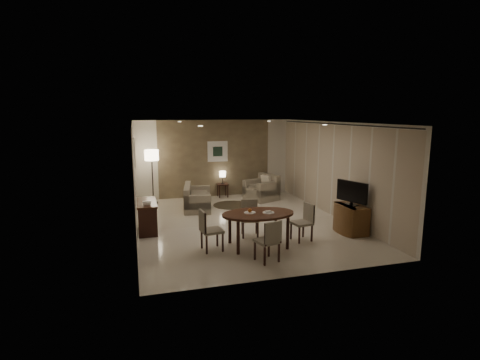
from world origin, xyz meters
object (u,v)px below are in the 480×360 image
object	(u,v)px
tv_cabinet	(351,219)
armchair	(261,187)
chair_near	(267,240)
chair_left	(212,230)
chair_far	(250,219)
console_desk	(147,216)
side_table	(223,190)
floor_lamp	(152,177)
sofa	(198,197)
dining_table	(258,230)
chair_right	(302,222)

from	to	relation	value
tv_cabinet	armchair	distance (m)	4.09
chair_near	chair_left	world-z (taller)	chair_left
chair_far	console_desk	bearing A→B (deg)	167.83
armchair	side_table	bearing A→B (deg)	-145.07
console_desk	floor_lamp	xyz separation A→B (m)	(0.29, 2.94, 0.51)
tv_cabinet	sofa	size ratio (longest dim) A/B	0.57
console_desk	chair_left	xyz separation A→B (m)	(1.30, -1.77, 0.08)
console_desk	chair_near	world-z (taller)	chair_near
chair_far	side_table	size ratio (longest dim) A/B	1.84
tv_cabinet	floor_lamp	bearing A→B (deg)	135.96
dining_table	chair_left	bearing A→B (deg)	178.18
dining_table	chair_near	size ratio (longest dim) A/B	1.88
sofa	floor_lamp	world-z (taller)	floor_lamp
side_table	chair_far	bearing A→B (deg)	-94.48
tv_cabinet	chair_left	size ratio (longest dim) A/B	1.00
dining_table	armchair	world-z (taller)	armchair
chair_near	chair_left	size ratio (longest dim) A/B	0.96
armchair	console_desk	bearing A→B (deg)	-79.12
tv_cabinet	dining_table	size ratio (longest dim) A/B	0.55
chair_near	floor_lamp	xyz separation A→B (m)	(-1.95, 5.61, 0.45)
chair_left	tv_cabinet	bearing A→B (deg)	-92.47
floor_lamp	dining_table	bearing A→B (deg)	-66.63
chair_far	armchair	xyz separation A→B (m)	(1.52, 3.57, -0.01)
dining_table	chair_far	distance (m)	0.70
chair_left	armchair	bearing A→B (deg)	-38.15
dining_table	floor_lamp	size ratio (longest dim) A/B	0.92
chair_right	armchair	bearing A→B (deg)	164.33
chair_left	console_desk	bearing A→B (deg)	29.62
console_desk	chair_right	size ratio (longest dim) A/B	1.39
chair_right	side_table	xyz separation A→B (m)	(-0.73, 4.97, -0.20)
console_desk	chair_left	size ratio (longest dim) A/B	1.33
chair_left	side_table	distance (m)	5.22
tv_cabinet	chair_far	size ratio (longest dim) A/B	1.03
side_table	floor_lamp	xyz separation A→B (m)	(-2.42, -0.31, 0.65)
dining_table	side_table	distance (m)	5.07
dining_table	sofa	size ratio (longest dim) A/B	1.03
chair_far	armchair	bearing A→B (deg)	79.68
console_desk	chair_far	size ratio (longest dim) A/B	1.38
tv_cabinet	side_table	xyz separation A→B (m)	(-2.18, 4.75, -0.11)
sofa	armchair	bearing A→B (deg)	-65.19
console_desk	chair_left	bearing A→B (deg)	-53.62
chair_right	chair_left	bearing A→B (deg)	-98.10
chair_far	sofa	world-z (taller)	chair_far
tv_cabinet	chair_right	world-z (taller)	chair_right
sofa	armchair	xyz separation A→B (m)	(2.30, 0.61, 0.05)
chair_near	chair_left	xyz separation A→B (m)	(-0.94, 0.90, 0.02)
console_desk	chair_near	size ratio (longest dim) A/B	1.38
chair_right	floor_lamp	xyz separation A→B (m)	(-3.15, 4.66, 0.45)
console_desk	chair_right	xyz separation A→B (m)	(3.44, -1.72, 0.06)
dining_table	chair_left	world-z (taller)	chair_left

